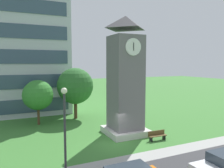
# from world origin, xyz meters

# --- Properties ---
(ground_plane) EXTENTS (160.00, 160.00, 0.00)m
(ground_plane) POSITION_xyz_m (0.00, 0.00, 0.00)
(ground_plane) COLOR #3D7A33
(kerb_strip) EXTENTS (120.00, 1.60, 0.01)m
(kerb_strip) POSITION_xyz_m (0.00, -3.35, 0.00)
(kerb_strip) COLOR #9E9E99
(kerb_strip) RESTS_ON ground
(office_building) EXTENTS (15.88, 15.46, 25.60)m
(office_building) POSITION_xyz_m (-8.45, 20.95, 12.80)
(office_building) COLOR #B7BCC6
(office_building) RESTS_ON ground
(clock_tower) EXTENTS (3.91, 3.91, 11.76)m
(clock_tower) POSITION_xyz_m (2.02, 2.17, 5.30)
(clock_tower) COLOR slate
(clock_tower) RESTS_ON ground
(park_bench) EXTENTS (1.82, 0.55, 0.88)m
(park_bench) POSITION_xyz_m (3.86, -0.74, 0.46)
(park_bench) COLOR brown
(park_bench) RESTS_ON ground
(street_lamp) EXTENTS (0.36, 0.36, 5.78)m
(street_lamp) POSITION_xyz_m (-5.62, -4.68, 3.59)
(street_lamp) COLOR #333338
(street_lamp) RESTS_ON ground
(tree_near_tower) EXTENTS (4.66, 4.66, 6.59)m
(tree_near_tower) POSITION_xyz_m (-0.85, 10.49, 4.24)
(tree_near_tower) COLOR #513823
(tree_near_tower) RESTS_ON ground
(tree_streetside) EXTENTS (3.50, 3.50, 5.25)m
(tree_streetside) POSITION_xyz_m (-5.58, 9.43, 3.49)
(tree_streetside) COLOR #513823
(tree_streetside) RESTS_ON ground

